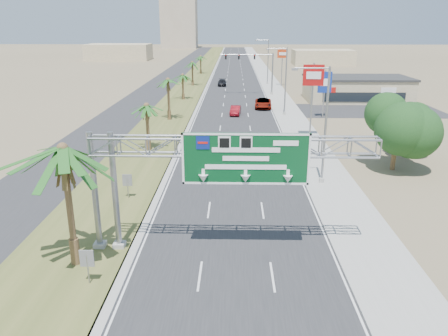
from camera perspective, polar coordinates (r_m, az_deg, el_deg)
name	(u,v)px	position (r m, az deg, el deg)	size (l,w,h in m)	color
road	(235,74)	(124.62, 1.42, 12.17)	(12.00, 300.00, 0.02)	#28282B
sidewalk_right	(265,74)	(124.92, 5.41, 12.13)	(4.00, 300.00, 0.10)	#9E9B93
median_grass	(199,74)	(125.00, -3.28, 12.19)	(7.00, 300.00, 0.12)	#4C5324
opposing_road	(174,74)	(125.75, -6.53, 12.12)	(8.00, 300.00, 0.02)	#28282B
sign_gantry	(218,156)	(24.91, -0.76, 1.62)	(16.75, 1.24, 7.50)	gray
palm_near	(63,149)	(24.52, -20.33, 2.31)	(5.70, 5.70, 8.35)	brown
palm_row_b	(146,106)	(47.59, -10.10, 7.94)	(3.99, 3.99, 5.95)	brown
palm_row_c	(168,81)	(63.07, -7.33, 11.25)	(3.99, 3.99, 6.75)	brown
palm_row_d	(183,75)	(80.94, -5.42, 11.95)	(3.99, 3.99, 5.45)	brown
palm_row_e	(192,63)	(99.69, -4.17, 13.54)	(3.99, 3.99, 6.15)	brown
palm_row_f	(201,57)	(124.56, -3.08, 14.32)	(3.99, 3.99, 5.75)	brown
streetlight_near	(323,131)	(37.67, 12.78, 4.76)	(3.27, 0.44, 10.00)	gray
streetlight_mid	(284,84)	(66.89, 7.86, 10.79)	(3.27, 0.44, 10.00)	gray
streetlight_far	(267,64)	(102.55, 5.64, 13.41)	(3.27, 0.44, 10.00)	gray
signal_mast	(262,70)	(86.47, 4.98, 12.65)	(10.28, 0.71, 8.00)	gray
store_building	(357,89)	(83.70, 16.92, 9.80)	(18.00, 10.00, 4.00)	tan
oak_near	(398,123)	(43.59, 21.78, 5.49)	(4.50, 4.50, 6.80)	brown
oak_far	(413,121)	(48.46, 23.44, 5.59)	(3.50, 3.50, 5.60)	brown
median_signback_a	(87,261)	(24.35, -17.45, -11.50)	(0.75, 0.08, 2.08)	gray
median_signback_b	(127,182)	(35.02, -12.51, -1.79)	(0.75, 0.08, 2.08)	gray
tower_distant	(179,16)	(265.87, -5.89, 19.09)	(20.00, 16.00, 35.00)	tan
building_distant_left	(119,52)	(179.89, -13.56, 14.52)	(24.00, 14.00, 6.00)	tan
building_distant_right	(323,57)	(157.22, 12.76, 13.92)	(20.00, 12.00, 5.00)	tan
car_left_lane	(215,161)	(41.93, -1.23, 0.89)	(1.61, 4.00, 1.36)	black
car_mid_lane	(235,110)	(67.22, 1.51, 7.52)	(1.45, 4.16, 1.37)	maroon
car_right_lane	(263,103)	(73.02, 5.14, 8.41)	(2.64, 5.72, 1.59)	gray
car_far	(222,83)	(100.06, -0.25, 11.07)	(1.92, 4.72, 1.37)	black
pole_sign_red_near	(313,80)	(52.67, 11.57, 11.23)	(2.41, 0.48, 9.00)	gray
pole_sign_blue	(325,84)	(66.15, 13.03, 10.66)	(2.02, 0.64, 6.91)	gray
pole_sign_red_far	(282,57)	(99.37, 7.63, 14.22)	(2.22, 0.62, 8.20)	gray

